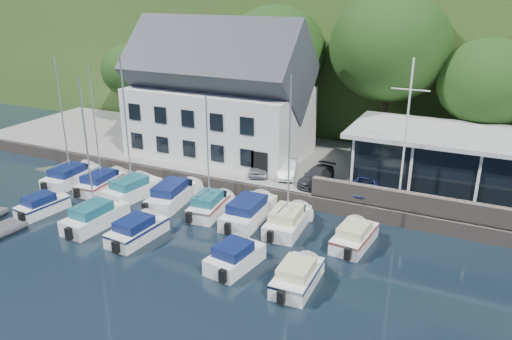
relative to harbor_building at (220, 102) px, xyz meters
The scene contains 31 objects.
ground 18.70m from the harbor_building, 67.01° to the right, with size 180.00×180.00×0.00m, color black.
quay 8.57m from the harbor_building, ahead, with size 60.00×13.00×1.00m, color gray.
quay_face 10.14m from the harbor_building, 38.16° to the right, with size 60.00×0.30×1.00m, color #61574E.
hillside 46.11m from the harbor_building, 81.25° to the left, with size 160.00×75.00×16.00m, color #33531F.
harbor_building is the anchor object (origin of this frame).
club_pavilion 18.15m from the harbor_building, ahead, with size 13.20×7.20×4.10m, color black, non-canonical shape.
seawall 20.03m from the harbor_building, 15.03° to the right, with size 18.00×0.50×1.20m, color #61574E.
gangway 13.23m from the harbor_building, 141.71° to the right, with size 1.20×6.00×1.40m, color #BDBDC1, non-canonical shape.
car_silver 7.00m from the harbor_building, 30.92° to the right, with size 1.41×3.51×1.20m, color #B6B6BB.
car_white 8.54m from the harbor_building, 20.57° to the right, with size 1.23×3.54×1.16m, color white.
car_dgrey 10.85m from the harbor_building, 18.78° to the right, with size 1.56×3.84×1.11m, color #313136.
car_blue 14.10m from the harbor_building, 14.34° to the right, with size 1.42×3.60×1.23m, color #33429C.
flagpole 16.27m from the harbor_building, 16.38° to the right, with size 2.24×0.20×9.34m, color silver, non-canonical shape.
tree_0 13.70m from the harbor_building, 159.50° to the left, with size 5.82×5.82×7.95m, color black, non-canonical shape.
tree_2 5.72m from the harbor_building, 59.00° to the left, with size 8.65×8.65×11.82m, color black, non-canonical shape.
tree_3 13.66m from the harbor_building, 25.08° to the left, with size 9.52×9.52×13.00m, color black, non-canonical shape.
tree_4 20.22m from the harbor_building, 14.45° to the left, with size 7.19×7.19×9.82m, color black, non-canonical shape.
boat_r1_0 12.12m from the harbor_building, 132.35° to the right, with size 2.11×6.45×8.82m, color white, non-canonical shape.
boat_r1_1 10.28m from the harbor_building, 120.74° to the right, with size 1.98×6.17×8.33m, color white, non-canonical shape.
boat_r1_2 9.32m from the harbor_building, 103.54° to the right, with size 2.08×6.27×9.26m, color white, non-canonical shape.
boat_r1_3 9.82m from the harbor_building, 83.22° to the right, with size 2.02×7.05×1.57m, color white, non-canonical shape.
boat_r1_4 9.97m from the harbor_building, 65.00° to the right, with size 1.86×5.65×8.94m, color white, non-canonical shape.
boat_r1_5 12.15m from the harbor_building, 51.51° to the right, with size 2.20×7.08×1.55m, color white, non-canonical shape.
boat_r1_6 13.26m from the harbor_building, 42.58° to the right, with size 2.09×6.03×8.99m, color white, non-canonical shape.
boat_r1_7 17.36m from the harbor_building, 33.13° to the right, with size 1.89×5.42×1.41m, color white, non-canonical shape.
boat_r2_0 15.65m from the harbor_building, 113.03° to the right, with size 1.62×4.91×1.35m, color white, non-canonical shape.
boat_r2_1 13.75m from the harbor_building, 95.64° to the right, with size 1.95×6.29×9.42m, color white, non-canonical shape.
boat_r2_2 14.86m from the harbor_building, 81.31° to the right, with size 1.96×5.56×1.42m, color white, non-canonical shape.
boat_r2_3 17.38m from the harbor_building, 58.09° to the right, with size 1.96×4.94×1.45m, color white, non-canonical shape.
boat_r2_4 19.71m from the harbor_building, 49.11° to the right, with size 1.93×5.23×1.37m, color white, non-canonical shape.
dinghy_1 18.75m from the harbor_building, 108.65° to the right, with size 1.72×2.86×0.67m, color #3E3D43, non-canonical shape.
Camera 1 is at (12.96, -18.36, 14.22)m, focal length 35.00 mm.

